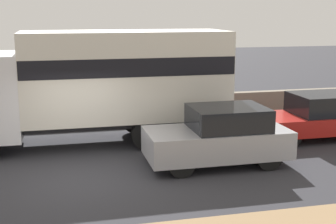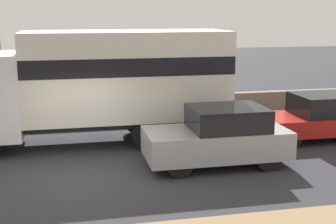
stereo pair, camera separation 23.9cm
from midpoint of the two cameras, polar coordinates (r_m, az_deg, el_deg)
The scene contains 5 objects.
ground_plane at distance 12.14m, azimuth -9.77°, elevation -7.77°, with size 80.00×80.00×0.00m, color #2D2D33.
stone_wall_backdrop at distance 17.66m, azimuth -10.75°, elevation 0.08°, with size 60.00×0.35×0.94m.
box_truck at distance 14.63m, azimuth -7.81°, elevation 3.92°, with size 8.40×2.42×3.52m.
car_hatchback at distance 12.74m, azimuth 6.76°, elevation -3.00°, with size 3.84×1.78×1.60m.
car_sedan_second at distance 16.09m, azimuth 18.52°, elevation -0.55°, with size 4.16×1.80×1.48m.
Camera 2 is at (-0.29, -11.45, 4.10)m, focal length 50.00 mm.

